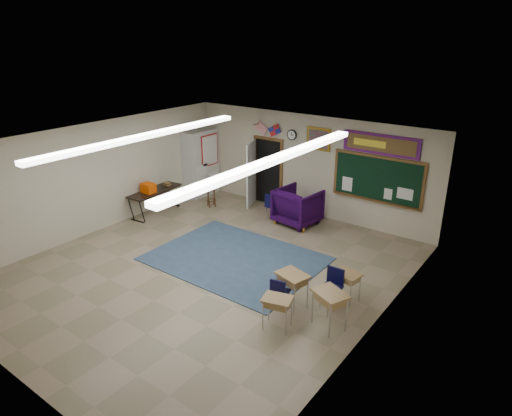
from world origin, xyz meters
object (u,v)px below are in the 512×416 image
Objects in this scene: student_desk_front_left at (292,288)px; student_desk_front_right at (346,285)px; folding_table at (155,201)px; wingback_armchair at (298,206)px; wooden_stool at (211,197)px.

student_desk_front_right is at bearing 62.29° from student_desk_front_left.
folding_table is at bearing 178.35° from student_desk_front_left.
student_desk_front_left is (2.16, -3.73, -0.11)m from wingback_armchair.
student_desk_front_right is 0.35× the size of folding_table.
student_desk_front_left is 0.40× the size of folding_table.
folding_table is (-6.06, 1.82, -0.01)m from student_desk_front_left.
student_desk_front_left is at bearing 126.65° from wingback_armchair.
student_desk_front_left is 1.18× the size of wooden_stool.
wooden_stool is (-5.85, 2.41, -0.03)m from student_desk_front_right.
student_desk_front_left is 1.15× the size of student_desk_front_right.
folding_table is (-6.84, 0.97, 0.05)m from student_desk_front_right.
wingback_armchair is 4.34m from folding_table.
student_desk_front_right is (2.95, -2.88, -0.16)m from wingback_armchair.
student_desk_front_right is at bearing 142.20° from wingback_armchair.
student_desk_front_left is 1.16m from student_desk_front_right.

